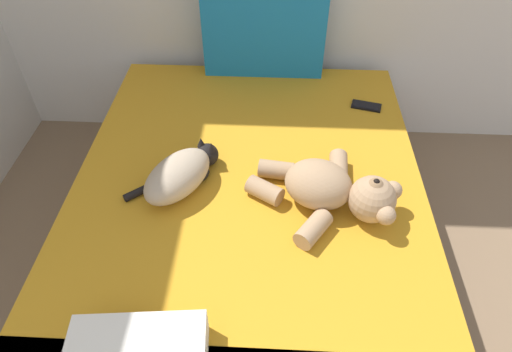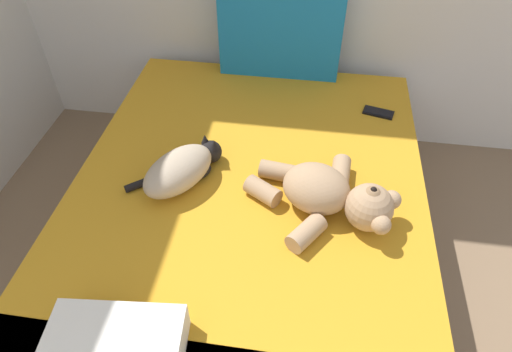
# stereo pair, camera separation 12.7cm
# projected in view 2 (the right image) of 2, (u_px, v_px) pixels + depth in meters

# --- Properties ---
(bed) EXTENTS (1.54, 2.02, 0.51)m
(bed) POSITION_uv_depth(u_px,v_px,m) (248.00, 227.00, 2.04)
(bed) COLOR #9E7A56
(bed) RESTS_ON ground_plane
(patterned_cushion) EXTENTS (0.64, 0.12, 0.46)m
(patterned_cushion) POSITION_uv_depth(u_px,v_px,m) (280.00, 34.00, 2.35)
(patterned_cushion) COLOR #1972AD
(patterned_cushion) RESTS_ON bed
(cat) EXTENTS (0.39, 0.41, 0.15)m
(cat) POSITION_uv_depth(u_px,v_px,m) (182.00, 169.00, 1.84)
(cat) COLOR tan
(cat) RESTS_ON bed
(teddy_bear) EXTENTS (0.61, 0.51, 0.20)m
(teddy_bear) POSITION_uv_depth(u_px,v_px,m) (331.00, 195.00, 1.71)
(teddy_bear) COLOR tan
(teddy_bear) RESTS_ON bed
(cell_phone) EXTENTS (0.16, 0.11, 0.01)m
(cell_phone) POSITION_uv_depth(u_px,v_px,m) (378.00, 112.00, 2.23)
(cell_phone) COLOR black
(cell_phone) RESTS_ON bed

